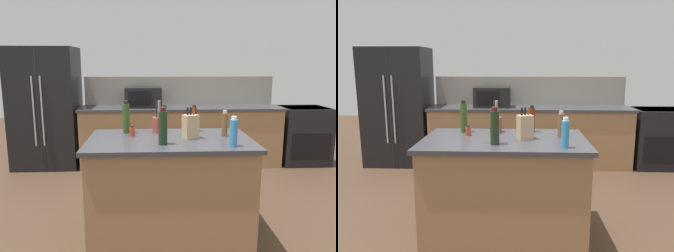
% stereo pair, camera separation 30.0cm
% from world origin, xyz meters
% --- Properties ---
extents(ground_plane, '(14.00, 14.00, 0.00)m').
position_xyz_m(ground_plane, '(0.00, 0.00, 0.00)').
color(ground_plane, '#473323').
extents(back_counter_run, '(3.16, 0.66, 0.94)m').
position_xyz_m(back_counter_run, '(0.30, 2.20, 0.47)').
color(back_counter_run, '#936B47').
rests_on(back_counter_run, ground_plane).
extents(wall_backsplash, '(3.12, 0.03, 0.46)m').
position_xyz_m(wall_backsplash, '(0.30, 2.52, 1.17)').
color(wall_backsplash, gray).
rests_on(wall_backsplash, back_counter_run).
extents(kitchen_island, '(1.50, 0.91, 0.94)m').
position_xyz_m(kitchen_island, '(0.00, 0.00, 0.47)').
color(kitchen_island, '#936B47').
rests_on(kitchen_island, ground_plane).
extents(refrigerator, '(0.99, 0.75, 1.86)m').
position_xyz_m(refrigerator, '(-1.81, 2.25, 0.93)').
color(refrigerator, black).
rests_on(refrigerator, ground_plane).
extents(range_oven, '(0.76, 0.65, 0.92)m').
position_xyz_m(range_oven, '(2.30, 2.20, 0.47)').
color(range_oven, black).
rests_on(range_oven, ground_plane).
extents(microwave, '(0.56, 0.39, 0.31)m').
position_xyz_m(microwave, '(-0.29, 2.20, 1.10)').
color(microwave, black).
rests_on(microwave, back_counter_run).
extents(knife_block, '(0.16, 0.14, 0.29)m').
position_xyz_m(knife_block, '(0.19, -0.01, 1.05)').
color(knife_block, tan).
rests_on(knife_block, kitchen_island).
extents(utensil_crock, '(0.12, 0.12, 0.32)m').
position_xyz_m(utensil_crock, '(-0.10, 0.29, 1.02)').
color(utensil_crock, brown).
rests_on(utensil_crock, kitchen_island).
extents(spice_jar_paprika, '(0.05, 0.05, 0.10)m').
position_xyz_m(spice_jar_paprika, '(-0.35, 0.11, 0.99)').
color(spice_jar_paprika, '#B73D1E').
rests_on(spice_jar_paprika, kitchen_island).
extents(dish_soap_bottle, '(0.07, 0.07, 0.25)m').
position_xyz_m(dish_soap_bottle, '(0.51, -0.31, 1.06)').
color(dish_soap_bottle, '#3384BC').
rests_on(dish_soap_bottle, kitchen_island).
extents(wine_bottle, '(0.08, 0.08, 0.32)m').
position_xyz_m(wine_bottle, '(-0.07, -0.22, 1.09)').
color(wine_bottle, black).
rests_on(wine_bottle, kitchen_island).
extents(olive_oil_bottle, '(0.07, 0.07, 0.32)m').
position_xyz_m(olive_oil_bottle, '(-0.42, 0.26, 1.09)').
color(olive_oil_bottle, '#2D4C1E').
rests_on(olive_oil_bottle, kitchen_island).
extents(vinegar_bottle, '(0.06, 0.06, 0.27)m').
position_xyz_m(vinegar_bottle, '(0.26, 0.31, 1.07)').
color(vinegar_bottle, maroon).
rests_on(vinegar_bottle, kitchen_island).
extents(pepper_grinder, '(0.06, 0.06, 0.25)m').
position_xyz_m(pepper_grinder, '(0.52, 0.08, 1.06)').
color(pepper_grinder, brown).
rests_on(pepper_grinder, kitchen_island).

